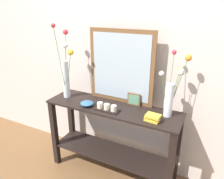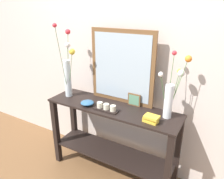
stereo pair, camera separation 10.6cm
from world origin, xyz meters
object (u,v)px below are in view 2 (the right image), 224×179
at_px(mirror_leaning, 122,67).
at_px(vase_right, 171,92).
at_px(console_table, 112,133).
at_px(tall_vase_left, 68,71).
at_px(candle_tray, 106,108).
at_px(book_stack, 151,119).
at_px(picture_frame_small, 134,100).
at_px(decorative_bowl, 87,103).

relative_size(mirror_leaning, vase_right, 1.26).
height_order(console_table, vase_right, vase_right).
height_order(tall_vase_left, candle_tray, tall_vase_left).
xyz_separation_m(tall_vase_left, vase_right, (1.10, 0.08, -0.05)).
distance_m(mirror_leaning, book_stack, 0.60).
height_order(console_table, candle_tray, candle_tray).
bearing_deg(picture_frame_small, console_table, -143.76).
height_order(tall_vase_left, vase_right, tall_vase_left).
xyz_separation_m(vase_right, picture_frame_small, (-0.37, 0.05, -0.18)).
xyz_separation_m(mirror_leaning, decorative_bowl, (-0.25, -0.26, -0.34)).
xyz_separation_m(tall_vase_left, picture_frame_small, (0.73, 0.13, -0.23)).
bearing_deg(tall_vase_left, picture_frame_small, 10.17).
bearing_deg(mirror_leaning, tall_vase_left, -163.97).
relative_size(decorative_bowl, book_stack, 0.96).
bearing_deg(mirror_leaning, decorative_bowl, -134.02).
bearing_deg(decorative_bowl, candle_tray, -0.15).
xyz_separation_m(candle_tray, picture_frame_small, (0.19, 0.23, 0.04)).
xyz_separation_m(vase_right, candle_tray, (-0.56, -0.17, -0.21)).
height_order(tall_vase_left, decorative_bowl, tall_vase_left).
relative_size(console_table, picture_frame_small, 10.35).
bearing_deg(console_table, vase_right, 8.03).
xyz_separation_m(mirror_leaning, tall_vase_left, (-0.57, -0.16, -0.08)).
distance_m(console_table, decorative_bowl, 0.42).
distance_m(tall_vase_left, candle_tray, 0.61).
distance_m(vase_right, candle_tray, 0.62).
xyz_separation_m(picture_frame_small, book_stack, (0.26, -0.23, -0.03)).
relative_size(console_table, decorative_bowl, 10.27).
relative_size(tall_vase_left, book_stack, 5.65).
xyz_separation_m(tall_vase_left, candle_tray, (0.54, -0.10, -0.26)).
bearing_deg(vase_right, tall_vase_left, -175.99).
height_order(vase_right, book_stack, vase_right).
height_order(picture_frame_small, book_stack, picture_frame_small).
distance_m(console_table, mirror_leaning, 0.70).
distance_m(vase_right, picture_frame_small, 0.41).
bearing_deg(book_stack, candle_tray, -179.78).
relative_size(mirror_leaning, book_stack, 5.28).
relative_size(vase_right, picture_frame_small, 4.43).
xyz_separation_m(candle_tray, book_stack, (0.45, 0.00, 0.00)).
relative_size(mirror_leaning, picture_frame_small, 5.56).
height_order(decorative_bowl, book_stack, book_stack).
relative_size(console_table, vase_right, 2.34).
xyz_separation_m(candle_tray, decorative_bowl, (-0.22, 0.00, -0.00)).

